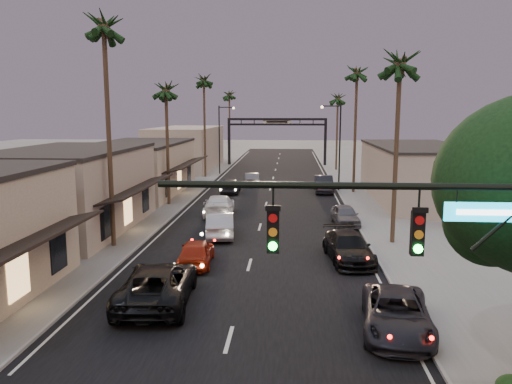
# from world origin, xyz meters

# --- Properties ---
(ground) EXTENTS (200.00, 200.00, 0.00)m
(ground) POSITION_xyz_m (0.00, 40.00, 0.00)
(ground) COLOR slate
(ground) RESTS_ON ground
(road) EXTENTS (14.00, 120.00, 0.02)m
(road) POSITION_xyz_m (0.00, 45.00, 0.00)
(road) COLOR black
(road) RESTS_ON ground
(sidewalk_left) EXTENTS (5.00, 92.00, 0.12)m
(sidewalk_left) POSITION_xyz_m (-9.50, 52.00, 0.06)
(sidewalk_left) COLOR slate
(sidewalk_left) RESTS_ON ground
(sidewalk_right) EXTENTS (5.00, 92.00, 0.12)m
(sidewalk_right) POSITION_xyz_m (9.50, 52.00, 0.06)
(sidewalk_right) COLOR slate
(sidewalk_right) RESTS_ON ground
(storefront_mid) EXTENTS (8.00, 14.00, 5.50)m
(storefront_mid) POSITION_xyz_m (-13.00, 26.00, 2.75)
(storefront_mid) COLOR gray
(storefront_mid) RESTS_ON ground
(storefront_far) EXTENTS (8.00, 16.00, 5.00)m
(storefront_far) POSITION_xyz_m (-13.00, 42.00, 2.50)
(storefront_far) COLOR tan
(storefront_far) RESTS_ON ground
(storefront_dist) EXTENTS (8.00, 20.00, 6.00)m
(storefront_dist) POSITION_xyz_m (-13.00, 65.00, 3.00)
(storefront_dist) COLOR gray
(storefront_dist) RESTS_ON ground
(building_right) EXTENTS (8.00, 18.00, 5.00)m
(building_right) POSITION_xyz_m (14.00, 40.00, 2.50)
(building_right) COLOR gray
(building_right) RESTS_ON ground
(traffic_signal) EXTENTS (8.51, 0.22, 7.80)m
(traffic_signal) POSITION_xyz_m (5.69, 4.00, 5.08)
(traffic_signal) COLOR black
(traffic_signal) RESTS_ON ground
(arch) EXTENTS (15.20, 0.40, 7.27)m
(arch) POSITION_xyz_m (0.00, 70.00, 5.53)
(arch) COLOR black
(arch) RESTS_ON ground
(streetlight_right) EXTENTS (2.13, 0.30, 9.00)m
(streetlight_right) POSITION_xyz_m (6.92, 45.00, 5.33)
(streetlight_right) COLOR black
(streetlight_right) RESTS_ON ground
(streetlight_left) EXTENTS (2.13, 0.30, 9.00)m
(streetlight_left) POSITION_xyz_m (-6.92, 58.00, 5.33)
(streetlight_left) COLOR black
(streetlight_left) RESTS_ON ground
(palm_lb) EXTENTS (3.20, 3.20, 15.20)m
(palm_lb) POSITION_xyz_m (-8.60, 22.00, 13.39)
(palm_lb) COLOR #38281C
(palm_lb) RESTS_ON ground
(palm_lc) EXTENTS (3.20, 3.20, 12.20)m
(palm_lc) POSITION_xyz_m (-8.60, 36.00, 10.47)
(palm_lc) COLOR #38281C
(palm_lc) RESTS_ON ground
(palm_ld) EXTENTS (3.20, 3.20, 14.20)m
(palm_ld) POSITION_xyz_m (-8.60, 55.00, 12.42)
(palm_ld) COLOR #38281C
(palm_ld) RESTS_ON ground
(palm_ra) EXTENTS (3.20, 3.20, 13.20)m
(palm_ra) POSITION_xyz_m (8.60, 24.00, 11.44)
(palm_ra) COLOR #38281C
(palm_ra) RESTS_ON ground
(palm_rb) EXTENTS (3.20, 3.20, 14.20)m
(palm_rb) POSITION_xyz_m (8.60, 44.00, 12.42)
(palm_rb) COLOR #38281C
(palm_rb) RESTS_ON ground
(palm_rc) EXTENTS (3.20, 3.20, 12.20)m
(palm_rc) POSITION_xyz_m (8.60, 64.00, 10.47)
(palm_rc) COLOR #38281C
(palm_rc) RESTS_ON ground
(palm_far) EXTENTS (3.20, 3.20, 13.20)m
(palm_far) POSITION_xyz_m (-8.30, 78.00, 11.44)
(palm_far) COLOR #38281C
(palm_far) RESTS_ON ground
(oncoming_red) EXTENTS (1.97, 4.36, 1.45)m
(oncoming_red) POSITION_xyz_m (-2.86, 18.77, 0.73)
(oncoming_red) COLOR maroon
(oncoming_red) RESTS_ON ground
(oncoming_pickup) EXTENTS (3.35, 6.47, 1.74)m
(oncoming_pickup) POSITION_xyz_m (-3.50, 13.27, 0.87)
(oncoming_pickup) COLOR black
(oncoming_pickup) RESTS_ON ground
(oncoming_silver) EXTENTS (2.38, 5.17, 1.64)m
(oncoming_silver) POSITION_xyz_m (-2.47, 25.15, 0.82)
(oncoming_silver) COLOR #A2A3A7
(oncoming_silver) RESTS_ON ground
(oncoming_white) EXTENTS (2.78, 5.86, 1.65)m
(oncoming_white) POSITION_xyz_m (-3.50, 31.86, 0.83)
(oncoming_white) COLOR silver
(oncoming_white) RESTS_ON ground
(oncoming_dgrey) EXTENTS (1.79, 4.45, 1.51)m
(oncoming_dgrey) POSITION_xyz_m (-3.91, 43.00, 0.76)
(oncoming_dgrey) COLOR black
(oncoming_dgrey) RESTS_ON ground
(oncoming_grey_far) EXTENTS (1.96, 4.42, 1.41)m
(oncoming_grey_far) POSITION_xyz_m (-2.20, 48.69, 0.70)
(oncoming_grey_far) COLOR #525257
(oncoming_grey_far) RESTS_ON ground
(curbside_near) EXTENTS (3.09, 5.60, 1.48)m
(curbside_near) POSITION_xyz_m (6.20, 11.06, 0.74)
(curbside_near) COLOR black
(curbside_near) RESTS_ON ground
(curbside_black) EXTENTS (2.83, 5.62, 1.57)m
(curbside_black) POSITION_xyz_m (5.41, 20.09, 0.78)
(curbside_black) COLOR black
(curbside_black) RESTS_ON ground
(curbside_grey) EXTENTS (2.07, 4.39, 1.45)m
(curbside_grey) POSITION_xyz_m (6.20, 29.18, 0.73)
(curbside_grey) COLOR #515156
(curbside_grey) RESTS_ON ground
(curbside_far) EXTENTS (1.82, 5.17, 1.70)m
(curbside_far) POSITION_xyz_m (5.59, 44.18, 0.85)
(curbside_far) COLOR black
(curbside_far) RESTS_ON ground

